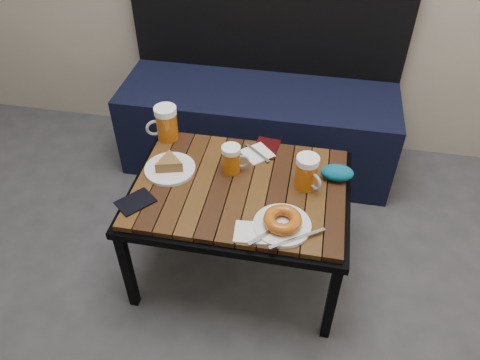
% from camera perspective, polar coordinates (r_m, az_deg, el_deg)
% --- Properties ---
extents(bench, '(1.40, 0.50, 0.95)m').
position_cam_1_polar(bench, '(2.50, 2.28, 7.62)').
color(bench, black).
rests_on(bench, ground).
extents(cafe_table, '(0.84, 0.62, 0.47)m').
position_cam_1_polar(cafe_table, '(1.81, 0.00, -1.70)').
color(cafe_table, black).
rests_on(cafe_table, ground).
extents(beer_mug_left, '(0.14, 0.12, 0.15)m').
position_cam_1_polar(beer_mug_left, '(2.00, -9.02, 6.87)').
color(beer_mug_left, '#B0560E').
rests_on(beer_mug_left, cafe_table).
extents(beer_mug_centre, '(0.11, 0.08, 0.12)m').
position_cam_1_polar(beer_mug_centre, '(1.81, -1.00, 2.55)').
color(beer_mug_centre, '#B0560E').
rests_on(beer_mug_centre, cafe_table).
extents(beer_mug_right, '(0.12, 0.12, 0.14)m').
position_cam_1_polar(beer_mug_right, '(1.75, 8.17, 0.93)').
color(beer_mug_right, '#B0560E').
rests_on(beer_mug_right, cafe_table).
extents(plate_pie, '(0.20, 0.20, 0.06)m').
position_cam_1_polar(plate_pie, '(1.86, -8.57, 1.72)').
color(plate_pie, white).
rests_on(plate_pie, cafe_table).
extents(plate_bagel, '(0.25, 0.22, 0.06)m').
position_cam_1_polar(plate_bagel, '(1.62, 5.19, -5.14)').
color(plate_bagel, white).
rests_on(plate_bagel, cafe_table).
extents(napkin_left, '(0.16, 0.16, 0.01)m').
position_cam_1_polar(napkin_left, '(1.93, 2.10, 3.24)').
color(napkin_left, white).
rests_on(napkin_left, cafe_table).
extents(napkin_right, '(0.12, 0.11, 0.01)m').
position_cam_1_polar(napkin_right, '(1.61, 1.39, -6.42)').
color(napkin_right, white).
rests_on(napkin_right, cafe_table).
extents(passport_navy, '(0.16, 0.16, 0.01)m').
position_cam_1_polar(passport_navy, '(1.76, -12.63, -2.61)').
color(passport_navy, black).
rests_on(passport_navy, cafe_table).
extents(passport_burgundy, '(0.11, 0.15, 0.01)m').
position_cam_1_polar(passport_burgundy, '(1.96, 3.18, 3.92)').
color(passport_burgundy, black).
rests_on(passport_burgundy, cafe_table).
extents(knit_pouch, '(0.13, 0.09, 0.06)m').
position_cam_1_polar(knit_pouch, '(1.84, 11.77, 0.88)').
color(knit_pouch, '#044D7C').
rests_on(knit_pouch, cafe_table).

